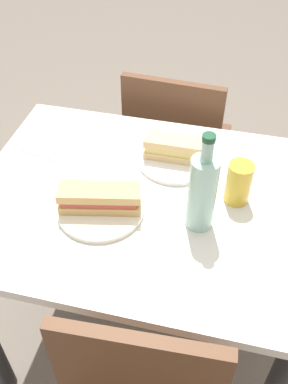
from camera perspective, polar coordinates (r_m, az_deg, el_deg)
name	(u,v)px	position (r m, az deg, el deg)	size (l,w,h in m)	color
ground_plane	(144,330)	(1.87, 0.00, -17.52)	(8.00, 8.00, 0.00)	#6B6056
dining_table	(144,228)	(1.36, 0.00, -4.70)	(1.00, 0.77, 0.76)	silver
chair_far	(175,148)	(1.87, 4.06, 5.75)	(0.42, 0.42, 0.87)	brown
plate_near	(101,209)	(1.22, -5.67, -2.20)	(0.24, 0.24, 0.01)	silver
baguette_sandwich_near	(99,198)	(1.19, -5.81, -0.82)	(0.23, 0.11, 0.07)	tan
knife_near	(98,192)	(1.26, -5.97, -0.01)	(0.18, 0.02, 0.01)	silver
plate_far	(176,159)	(1.38, 4.12, 4.35)	(0.24, 0.24, 0.01)	white
baguette_sandwich_far	(176,148)	(1.36, 4.21, 5.70)	(0.19, 0.07, 0.07)	#DBB77A
knife_far	(175,145)	(1.42, 4.08, 6.11)	(0.18, 0.02, 0.01)	silver
water_bottle	(202,192)	(1.12, 7.57, 0.04)	(0.07, 0.07, 0.29)	#99C6B7
beer_glass	(239,183)	(1.24, 12.19, 1.16)	(0.07, 0.07, 0.13)	gold
paper_napkin	(51,143)	(1.48, -12.05, 6.20)	(0.14, 0.14, 0.00)	white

